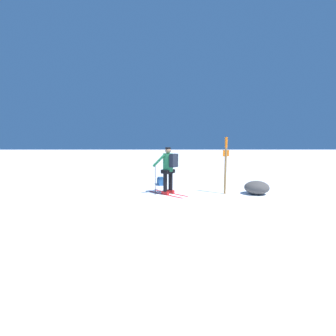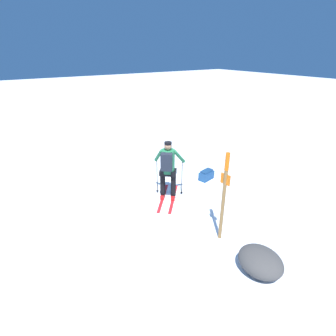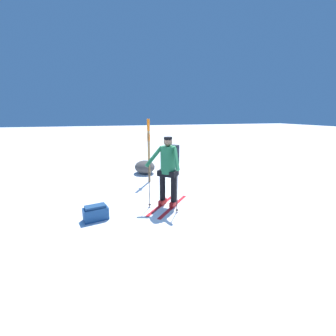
{
  "view_description": "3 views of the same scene",
  "coord_description": "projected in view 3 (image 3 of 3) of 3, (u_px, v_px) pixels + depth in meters",
  "views": [
    {
      "loc": [
        0.38,
        8.05,
        2.04
      ],
      "look_at": [
        0.35,
        -0.31,
        1.0
      ],
      "focal_mm": 24.0,
      "sensor_mm": 36.0,
      "label": 1
    },
    {
      "loc": [
        -5.29,
        3.42,
        4.09
      ],
      "look_at": [
        0.35,
        -0.31,
        1.0
      ],
      "focal_mm": 28.0,
      "sensor_mm": 36.0,
      "label": 2
    },
    {
      "loc": [
        5.58,
        -1.87,
        2.32
      ],
      "look_at": [
        0.35,
        -0.31,
        1.0
      ],
      "focal_mm": 24.0,
      "sensor_mm": 36.0,
      "label": 3
    }
  ],
  "objects": [
    {
      "name": "ground_plane",
      "position": [
        175.0,
        199.0,
        6.26
      ],
      "size": [
        80.0,
        80.0,
        0.0
      ],
      "primitive_type": "plane",
      "color": "white"
    },
    {
      "name": "skier",
      "position": [
        168.0,
        166.0,
        5.62
      ],
      "size": [
        1.5,
        1.4,
        1.77
      ],
      "color": "red",
      "rests_on": "ground_plane"
    },
    {
      "name": "dropped_backpack",
      "position": [
        96.0,
        213.0,
        5.02
      ],
      "size": [
        0.39,
        0.58,
        0.34
      ],
      "color": "navy",
      "rests_on": "ground_plane"
    },
    {
      "name": "trail_marker",
      "position": [
        149.0,
        146.0,
        7.56
      ],
      "size": [
        0.24,
        0.09,
        2.16
      ],
      "color": "olive",
      "rests_on": "ground_plane"
    },
    {
      "name": "rock_boulder",
      "position": [
        145.0,
        167.0,
        8.93
      ],
      "size": [
        0.92,
        0.78,
        0.51
      ],
      "primitive_type": "ellipsoid",
      "color": "#474442",
      "rests_on": "ground_plane"
    }
  ]
}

